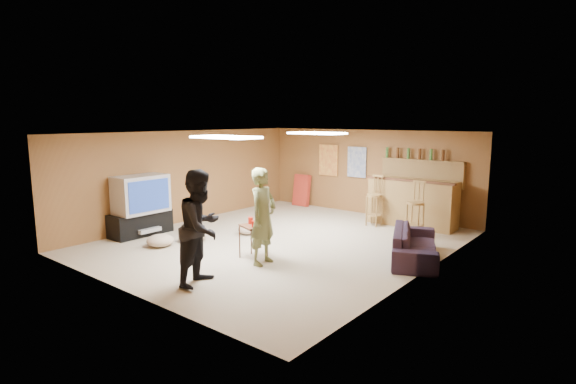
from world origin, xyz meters
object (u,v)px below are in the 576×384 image
Objects in this scene: person_black at (201,227)px; sofa at (415,244)px; tray_table at (253,242)px; person_olive at (263,216)px; tv_body at (141,194)px; bar_counter at (412,203)px.

sofa is (2.04, 3.16, -0.60)m from person_black.
person_olive is at bearing -17.91° from tray_table.
person_olive is at bearing 3.75° from tv_body.
sofa is 3.12× the size of tray_table.
person_olive reaches higher than tv_body.
tray_table is at bearing 104.28° from sofa.
person_black is at bearing -18.41° from tv_body.
tv_body is at bearing -133.00° from bar_counter.
sofa is at bearing -53.36° from person_olive.
person_black reaches higher than tv_body.
bar_counter is 4.30m from tray_table.
tv_body is 0.63× the size of person_black.
bar_counter is 1.20× the size of person_olive.
person_black is at bearing 168.60° from person_olive.
person_black is at bearing 123.62° from sofa.
tv_body is 0.58× the size of sofa.
tv_body is 5.68m from sofa.
tv_body reaches higher than sofa.
person_black is (-0.09, -1.28, 0.04)m from person_olive.
person_black reaches higher than sofa.
person_olive is (3.30, 0.22, -0.07)m from tv_body.
sofa is 2.88m from tray_table.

